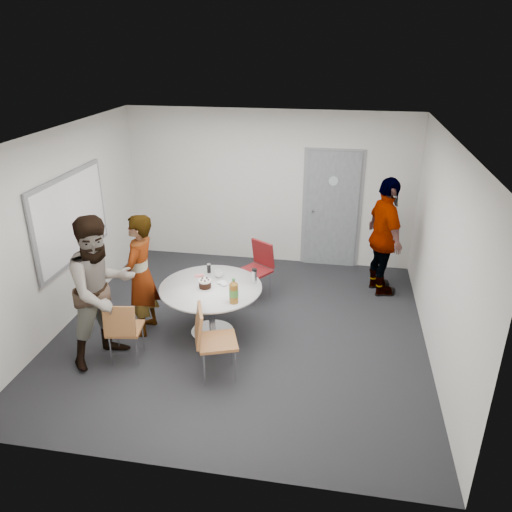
% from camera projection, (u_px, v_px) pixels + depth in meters
% --- Properties ---
extents(floor, '(5.00, 5.00, 0.00)m').
position_uv_depth(floor, '(242.00, 330.00, 6.99)').
color(floor, black).
rests_on(floor, ground).
extents(ceiling, '(5.00, 5.00, 0.00)m').
position_uv_depth(ceiling, '(239.00, 136.00, 5.90)').
color(ceiling, silver).
rests_on(ceiling, wall_back).
extents(wall_back, '(5.00, 0.00, 5.00)m').
position_uv_depth(wall_back, '(269.00, 188.00, 8.70)').
color(wall_back, silver).
rests_on(wall_back, floor).
extents(wall_left, '(0.00, 5.00, 5.00)m').
position_uv_depth(wall_left, '(62.00, 229.00, 6.85)').
color(wall_left, silver).
rests_on(wall_left, floor).
extents(wall_right, '(0.00, 5.00, 5.00)m').
position_uv_depth(wall_right, '(442.00, 255.00, 6.05)').
color(wall_right, silver).
rests_on(wall_right, floor).
extents(wall_front, '(5.00, 0.00, 5.00)m').
position_uv_depth(wall_front, '(181.00, 351.00, 4.20)').
color(wall_front, silver).
rests_on(wall_front, floor).
extents(door, '(1.02, 0.17, 2.12)m').
position_uv_depth(door, '(332.00, 210.00, 8.64)').
color(door, slate).
rests_on(door, wall_back).
extents(whiteboard, '(0.04, 1.90, 1.25)m').
position_uv_depth(whiteboard, '(71.00, 218.00, 6.98)').
color(whiteboard, gray).
rests_on(whiteboard, wall_left).
extents(table, '(1.37, 1.37, 1.06)m').
position_uv_depth(table, '(213.00, 293.00, 6.68)').
color(table, white).
rests_on(table, floor).
extents(chair_near_left, '(0.46, 0.49, 0.85)m').
position_uv_depth(chair_near_left, '(123.00, 327.00, 6.12)').
color(chair_near_left, brown).
rests_on(chair_near_left, floor).
extents(chair_near_right, '(0.60, 0.58, 0.94)m').
position_uv_depth(chair_near_right, '(209.00, 336.00, 5.83)').
color(chair_near_right, brown).
rests_on(chair_near_right, floor).
extents(chair_far, '(0.61, 0.63, 0.91)m').
position_uv_depth(chair_far, '(258.00, 264.00, 7.69)').
color(chair_far, maroon).
rests_on(chair_far, floor).
extents(person_main, '(0.43, 0.64, 1.71)m').
position_uv_depth(person_main, '(141.00, 275.00, 6.66)').
color(person_main, '#A5C6EA').
rests_on(person_main, floor).
extents(person_left, '(1.10, 1.17, 1.91)m').
position_uv_depth(person_left, '(102.00, 291.00, 6.05)').
color(person_left, white).
rests_on(person_left, floor).
extents(person_right, '(0.78, 1.19, 1.89)m').
position_uv_depth(person_right, '(385.00, 237.00, 7.68)').
color(person_right, black).
rests_on(person_right, floor).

